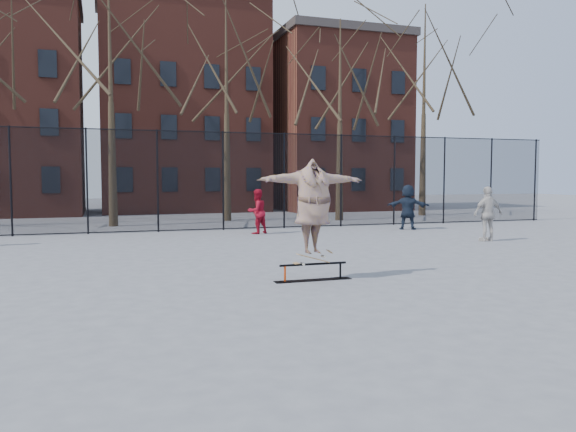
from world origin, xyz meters
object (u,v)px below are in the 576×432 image
object	(u,v)px
skate_rail	(313,274)
bystander_navy	(408,207)
skateboard	(313,261)
bystander_white	(488,214)
skater	(313,212)
bystander_red	(257,211)

from	to	relation	value
skate_rail	bystander_navy	world-z (taller)	bystander_navy
skateboard	bystander_white	xyz separation A→B (m)	(8.15, 4.87, 0.51)
skateboard	skater	distance (m)	1.03
bystander_red	bystander_navy	xyz separation A→B (m)	(6.35, -0.25, 0.08)
skate_rail	bystander_red	size ratio (longest dim) A/B	0.98
skate_rail	bystander_white	distance (m)	9.52
skate_rail	bystander_white	size ratio (longest dim) A/B	0.90
skate_rail	bystander_red	bearing A→B (deg)	81.67
skater	bystander_red	distance (m)	9.80
skate_rail	skateboard	world-z (taller)	skateboard
bystander_white	skateboard	bearing A→B (deg)	30.54
skater	bystander_red	world-z (taller)	skater
skate_rail	bystander_navy	xyz separation A→B (m)	(7.76, 9.42, 0.78)
bystander_navy	skateboard	bearing A→B (deg)	83.17
skate_rail	bystander_white	xyz separation A→B (m)	(8.14, 4.87, 0.78)
skate_rail	bystander_white	bearing A→B (deg)	30.90
skate_rail	bystander_navy	size ratio (longest dim) A/B	0.90
skater	bystander_red	bearing A→B (deg)	76.32
skater	bystander_white	xyz separation A→B (m)	(8.15, 4.87, -0.52)
bystander_white	skate_rail	bearing A→B (deg)	30.56
bystander_white	bystander_navy	world-z (taller)	bystander_navy
bystander_red	bystander_navy	size ratio (longest dim) A/B	0.92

